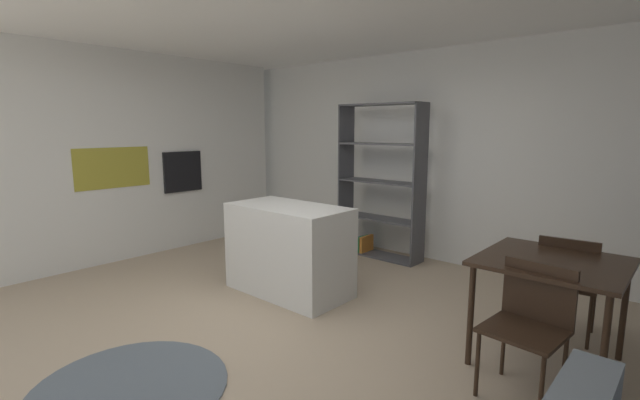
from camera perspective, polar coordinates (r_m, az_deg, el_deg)
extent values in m
plane|color=tan|center=(4.12, -6.29, -15.39)|extent=(9.79, 9.79, 0.00)
cube|color=white|center=(3.87, -7.08, 24.41)|extent=(7.12, 5.51, 0.06)
cube|color=silver|center=(5.93, 13.42, 5.53)|extent=(7.12, 0.06, 2.70)
cube|color=silver|center=(6.47, -25.88, 5.15)|extent=(0.65, 4.96, 2.70)
cube|color=#9E932D|center=(6.14, -25.32, 3.79)|extent=(0.01, 0.94, 0.51)
cube|color=black|center=(6.58, -17.41, 3.54)|extent=(0.04, 0.58, 0.57)
cylinder|color=#B7BABC|center=(6.60, -17.67, 5.60)|extent=(0.02, 0.47, 0.02)
cube|color=silver|center=(4.63, -4.07, -6.41)|extent=(1.28, 0.68, 0.93)
cube|color=#4C4C51|center=(6.20, 3.39, 2.82)|extent=(0.02, 0.34, 2.03)
cube|color=#4C4C51|center=(5.57, 12.83, 1.85)|extent=(0.02, 0.34, 2.03)
cube|color=#4C4C51|center=(5.83, 8.08, 12.22)|extent=(1.18, 0.34, 0.02)
cube|color=#4C4C51|center=(6.07, 7.65, -7.09)|extent=(1.18, 0.34, 0.02)
cube|color=#4C4C51|center=(5.94, 7.75, -2.39)|extent=(1.14, 0.34, 0.02)
cube|color=#4C4C51|center=(5.86, 7.86, 2.37)|extent=(1.14, 0.34, 0.02)
cube|color=#4C4C51|center=(5.82, 7.97, 7.22)|extent=(1.14, 0.34, 0.02)
cube|color=#2D6BAD|center=(6.26, 4.66, -5.65)|extent=(0.04, 0.28, 0.16)
cube|color=#2D6BAD|center=(6.22, 5.14, -5.64)|extent=(0.05, 0.28, 0.18)
cube|color=#338E4C|center=(6.18, 5.59, -5.65)|extent=(0.05, 0.28, 0.20)
cube|color=orange|center=(6.14, 6.08, -5.66)|extent=(0.04, 0.28, 0.22)
cylinder|color=slate|center=(3.43, -23.49, -21.49)|extent=(1.28, 1.28, 0.01)
cube|color=black|center=(3.58, 27.98, -7.09)|extent=(0.94, 0.93, 0.03)
cylinder|color=black|center=(3.46, 18.99, -13.99)|extent=(0.04, 0.04, 0.76)
cylinder|color=black|center=(3.28, 32.96, -16.40)|extent=(0.04, 0.04, 0.76)
cylinder|color=black|center=(4.17, 23.34, -10.17)|extent=(0.04, 0.04, 0.76)
cylinder|color=black|center=(4.02, 34.76, -11.85)|extent=(0.04, 0.04, 0.76)
cube|color=black|center=(4.22, 29.56, -9.34)|extent=(0.47, 0.45, 0.03)
cube|color=black|center=(3.98, 29.48, -7.24)|extent=(0.43, 0.07, 0.40)
cylinder|color=black|center=(4.45, 31.99, -11.80)|extent=(0.03, 0.03, 0.44)
cylinder|color=black|center=(4.48, 27.20, -11.26)|extent=(0.03, 0.03, 0.44)
cylinder|color=black|center=(4.12, 31.61, -13.42)|extent=(0.03, 0.03, 0.44)
cylinder|color=black|center=(4.16, 26.41, -12.80)|extent=(0.03, 0.03, 0.44)
cube|color=black|center=(3.15, 24.91, -15.19)|extent=(0.49, 0.47, 0.03)
cube|color=black|center=(3.25, 26.54, -10.61)|extent=(0.45, 0.07, 0.39)
cylinder|color=black|center=(3.17, 19.77, -19.42)|extent=(0.03, 0.03, 0.44)
cylinder|color=black|center=(3.04, 26.83, -21.22)|extent=(0.03, 0.03, 0.44)
cylinder|color=black|center=(3.47, 22.72, -16.96)|extent=(0.03, 0.03, 0.44)
cylinder|color=black|center=(3.36, 29.17, -18.42)|extent=(0.03, 0.03, 0.44)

